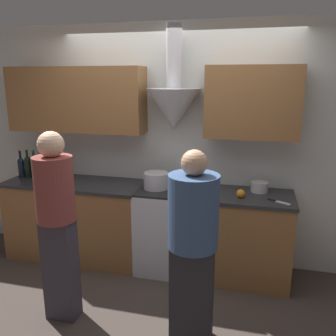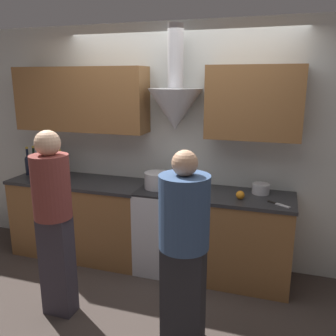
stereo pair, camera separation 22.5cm
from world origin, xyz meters
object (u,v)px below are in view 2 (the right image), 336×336
(wine_bottle_3, at_px, (48,165))
(wine_bottle_4, at_px, (54,167))
(orange_fruit, at_px, (240,195))
(stove_range, at_px, (171,229))
(wine_bottle_1, at_px, (35,163))
(wine_bottle_5, at_px, (61,166))
(person_foreground_right, at_px, (184,243))
(wine_bottle_2, at_px, (41,165))
(person_foreground_left, at_px, (54,216))
(stock_pot, at_px, (157,180))
(wine_bottle_0, at_px, (28,164))
(saucepan, at_px, (261,189))
(mixing_bowl, at_px, (186,185))

(wine_bottle_3, relative_size, wine_bottle_4, 1.03)
(wine_bottle_4, bearing_deg, orange_fruit, -3.55)
(stove_range, height_order, wine_bottle_1, wine_bottle_1)
(wine_bottle_5, xyz_separation_m, person_foreground_right, (1.79, -1.09, -0.19))
(wine_bottle_2, height_order, person_foreground_left, person_foreground_left)
(wine_bottle_1, bearing_deg, stock_pot, -1.44)
(wine_bottle_0, bearing_deg, stock_pot, -1.34)
(stove_range, relative_size, wine_bottle_1, 2.55)
(wine_bottle_0, distance_m, wine_bottle_1, 0.09)
(saucepan, bearing_deg, wine_bottle_5, -177.84)
(orange_fruit, relative_size, person_foreground_left, 0.05)
(person_foreground_right, bearing_deg, person_foreground_left, 179.49)
(wine_bottle_1, height_order, person_foreground_right, person_foreground_right)
(stock_pot, bearing_deg, stove_range, 4.93)
(person_foreground_left, bearing_deg, stove_range, 55.82)
(wine_bottle_0, xyz_separation_m, wine_bottle_3, (0.27, 0.01, 0.01))
(person_foreground_right, bearing_deg, wine_bottle_1, 153.30)
(mixing_bowl, bearing_deg, person_foreground_left, -127.95)
(wine_bottle_5, distance_m, person_foreground_left, 1.27)
(wine_bottle_4, xyz_separation_m, person_foreground_left, (0.73, -1.07, -0.12))
(wine_bottle_3, height_order, mixing_bowl, wine_bottle_3)
(wine_bottle_1, relative_size, orange_fruit, 4.30)
(wine_bottle_2, height_order, saucepan, wine_bottle_2)
(wine_bottle_4, bearing_deg, wine_bottle_0, -179.50)
(wine_bottle_4, bearing_deg, wine_bottle_5, 11.10)
(orange_fruit, bearing_deg, wine_bottle_5, 175.88)
(mixing_bowl, bearing_deg, person_foreground_right, -75.84)
(wine_bottle_2, distance_m, wine_bottle_5, 0.26)
(wine_bottle_4, height_order, stock_pot, wine_bottle_4)
(wine_bottle_3, relative_size, person_foreground_right, 0.22)
(wine_bottle_0, relative_size, orange_fruit, 4.12)
(wine_bottle_2, distance_m, orange_fruit, 2.35)
(wine_bottle_2, bearing_deg, wine_bottle_1, -178.56)
(stock_pot, distance_m, saucepan, 1.06)
(wine_bottle_0, relative_size, person_foreground_left, 0.21)
(wine_bottle_0, relative_size, wine_bottle_3, 1.02)
(wine_bottle_3, bearing_deg, stove_range, -1.46)
(wine_bottle_2, xyz_separation_m, orange_fruit, (2.35, -0.13, -0.09))
(wine_bottle_1, distance_m, orange_fruit, 2.44)
(wine_bottle_3, bearing_deg, person_foreground_left, -52.56)
(stock_pot, xyz_separation_m, person_foreground_left, (-0.55, -1.02, -0.08))
(orange_fruit, height_order, saucepan, saucepan)
(wine_bottle_1, bearing_deg, wine_bottle_3, 4.08)
(stove_range, xyz_separation_m, wine_bottle_5, (-1.36, 0.04, 0.58))
(wine_bottle_1, xyz_separation_m, mixing_bowl, (1.86, 0.03, -0.10))
(stove_range, height_order, orange_fruit, orange_fruit)
(wine_bottle_4, bearing_deg, person_foreground_left, -55.42)
(stock_pot, bearing_deg, wine_bottle_4, 178.14)
(wine_bottle_1, distance_m, mixing_bowl, 1.86)
(wine_bottle_2, bearing_deg, person_foreground_left, -49.30)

